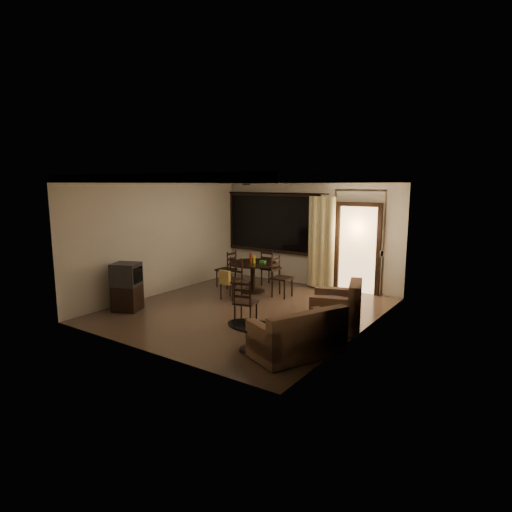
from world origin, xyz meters
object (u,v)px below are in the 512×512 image
Objects in this scene: dining_table at (253,269)px; tv_cabinet at (127,287)px; armchair at (339,310)px; side_chair at (245,311)px; dining_chair_south at (231,286)px; dining_chair_north at (270,275)px; dining_chair_west at (227,276)px; sofa at (299,338)px; coffee_table at (254,334)px; dining_chair_east at (282,285)px.

dining_table is 1.15× the size of tv_cabinet.
armchair reaches higher than side_chair.
side_chair is at bearing -58.39° from dining_table.
dining_chair_south is 1.64m from dining_chair_north.
side_chair is at bearing -8.46° from tv_cabinet.
dining_chair_west is 1.20m from dining_chair_south.
sofa is at bearing 53.11° from dining_chair_west.
dining_table is 0.90m from dining_chair_south.
armchair is (2.87, -1.36, -0.21)m from dining_table.
sofa is at bearing -44.94° from dining_table.
dining_chair_south reaches higher than coffee_table.
dining_chair_east is 1.20m from dining_chair_south.
coffee_table is 1.07× the size of side_chair.
sofa is 1.44× the size of armchair.
dining_chair_east is at bearing -91.26° from side_chair.
tv_cabinet is 2.67m from side_chair.
dining_chair_west is 1.00× the size of coffee_table.
tv_cabinet reaches higher than dining_chair_south.
dining_chair_west reaches higher than sofa.
tv_cabinet is at bearing 71.07° from dining_chair_north.
tv_cabinet reaches higher than coffee_table.
dining_chair_west is at bearing 134.30° from dining_chair_south.
dining_chair_north is at bearing 89.20° from dining_table.
dining_chair_east and dining_chair_north have the same top height.
tv_cabinet reaches higher than dining_chair_east.
dining_chair_south is at bearing 90.00° from dining_chair_north.
sofa is (2.87, -2.86, -0.27)m from dining_table.
dining_chair_east is 0.86× the size of armchair.
dining_table is 1.23× the size of dining_chair_north.
tv_cabinet reaches higher than dining_chair_north.
sofa is at bearing 128.99° from dining_chair_north.
coffee_table is at bearing 118.01° from side_chair.
coffee_table is at bearing -155.70° from dining_chair_east.
dining_chair_north reaches higher than sofa.
armchair is at bearing -9.00° from dining_chair_south.
dining_table is 4.06m from sofa.
coffee_table is at bearing 120.00° from dining_chair_north.
dining_chair_north is 0.86× the size of armchair.
dining_table is at bearing 159.63° from sofa.
sofa is at bearing -24.77° from tv_cabinet.
dining_chair_west is 2.84m from tv_cabinet.
dining_chair_north is 0.94× the size of tv_cabinet.
sofa is at bearing 16.37° from coffee_table.
coffee_table is at bearing -54.93° from dining_table.
tv_cabinet is (-1.26, -1.93, 0.20)m from dining_chair_south.
dining_chair_west is 4.69m from sofa.
dining_chair_west is 3.96m from armchair.
coffee_table is (3.44, -0.29, -0.23)m from tv_cabinet.
dining_table is 3.06m from tv_cabinet.
dining_chair_south is at bearing 150.82° from armchair.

